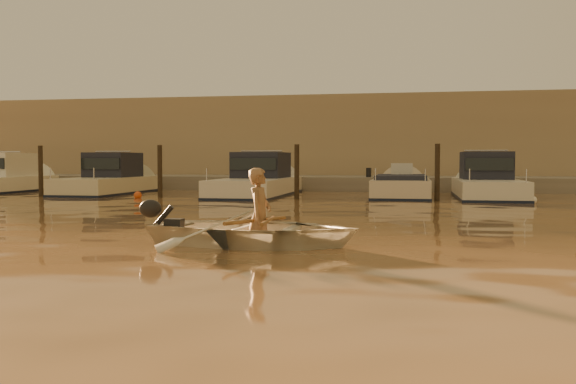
% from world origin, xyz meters
% --- Properties ---
extents(ground_plane, '(160.00, 160.00, 0.00)m').
position_xyz_m(ground_plane, '(0.00, 0.00, 0.00)').
color(ground_plane, brown).
rests_on(ground_plane, ground).
extents(dinghy, '(3.77, 2.84, 0.74)m').
position_xyz_m(dinghy, '(1.32, 1.24, 0.25)').
color(dinghy, silver).
rests_on(dinghy, ground_plane).
extents(person, '(0.43, 0.62, 1.60)m').
position_xyz_m(person, '(1.42, 1.23, 0.50)').
color(person, '#906A48').
rests_on(person, dinghy).
extents(outboard_motor, '(0.93, 0.48, 0.70)m').
position_xyz_m(outboard_motor, '(-0.17, 1.37, 0.28)').
color(outboard_motor, black).
rests_on(outboard_motor, dinghy).
extents(oar_port, '(0.32, 2.09, 0.13)m').
position_xyz_m(oar_port, '(1.57, 1.22, 0.42)').
color(oar_port, brown).
rests_on(oar_port, dinghy).
extents(oar_starboard, '(0.60, 2.05, 0.13)m').
position_xyz_m(oar_starboard, '(1.37, 1.23, 0.42)').
color(oar_starboard, brown).
rests_on(oar_starboard, dinghy).
extents(moored_boat_1, '(2.26, 6.71, 1.75)m').
position_xyz_m(moored_boat_1, '(-8.79, 16.00, 0.62)').
color(moored_boat_1, beige).
rests_on(moored_boat_1, ground_plane).
extents(moored_boat_2, '(2.45, 8.16, 1.75)m').
position_xyz_m(moored_boat_2, '(-2.22, 16.00, 0.62)').
color(moored_boat_2, white).
rests_on(moored_boat_2, ground_plane).
extents(moored_boat_3, '(2.14, 6.15, 0.95)m').
position_xyz_m(moored_boat_3, '(3.53, 16.00, 0.22)').
color(moored_boat_3, beige).
rests_on(moored_boat_3, ground_plane).
extents(moored_boat_4, '(2.27, 6.99, 1.75)m').
position_xyz_m(moored_boat_4, '(6.74, 16.00, 0.62)').
color(moored_boat_4, white).
rests_on(moored_boat_4, ground_plane).
extents(piling_0, '(0.18, 0.18, 2.20)m').
position_xyz_m(piling_0, '(-10.50, 13.80, 0.90)').
color(piling_0, '#2D2319').
rests_on(piling_0, ground_plane).
extents(piling_1, '(0.18, 0.18, 2.20)m').
position_xyz_m(piling_1, '(-5.50, 13.80, 0.90)').
color(piling_1, '#2D2319').
rests_on(piling_1, ground_plane).
extents(piling_2, '(0.18, 0.18, 2.20)m').
position_xyz_m(piling_2, '(-0.20, 13.80, 0.90)').
color(piling_2, '#2D2319').
rests_on(piling_2, ground_plane).
extents(piling_3, '(0.18, 0.18, 2.20)m').
position_xyz_m(piling_3, '(4.80, 13.80, 0.90)').
color(piling_3, '#2D2319').
rests_on(piling_3, ground_plane).
extents(fender_b, '(0.30, 0.30, 0.30)m').
position_xyz_m(fender_b, '(-6.22, 13.37, 0.10)').
color(fender_b, '#E2511A').
rests_on(fender_b, ground_plane).
extents(fender_c, '(0.30, 0.30, 0.30)m').
position_xyz_m(fender_c, '(-2.16, 12.74, 0.10)').
color(fender_c, white).
rests_on(fender_c, ground_plane).
extents(fender_d, '(0.30, 0.30, 0.30)m').
position_xyz_m(fender_d, '(3.88, 13.77, 0.10)').
color(fender_d, orange).
rests_on(fender_d, ground_plane).
extents(fender_e, '(0.30, 0.30, 0.30)m').
position_xyz_m(fender_e, '(7.85, 13.06, 0.10)').
color(fender_e, white).
rests_on(fender_e, ground_plane).
extents(quay, '(52.00, 4.00, 1.00)m').
position_xyz_m(quay, '(0.00, 21.50, 0.15)').
color(quay, gray).
rests_on(quay, ground_plane).
extents(waterfront_building, '(46.00, 7.00, 4.80)m').
position_xyz_m(waterfront_building, '(0.00, 27.00, 2.40)').
color(waterfront_building, '#9E8466').
rests_on(waterfront_building, quay).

